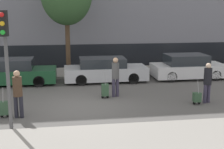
% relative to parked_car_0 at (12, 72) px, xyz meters
% --- Properties ---
extents(ground_plane, '(80.00, 80.00, 0.00)m').
position_rel_parked_car_0_xyz_m(ground_plane, '(3.45, -4.54, -0.65)').
color(ground_plane, '#565451').
extents(sidewalk_near, '(28.00, 2.50, 0.12)m').
position_rel_parked_car_0_xyz_m(sidewalk_near, '(3.45, -8.29, -0.59)').
color(sidewalk_near, gray).
rests_on(sidewalk_near, ground_plane).
extents(sidewalk_far, '(28.00, 3.00, 0.12)m').
position_rel_parked_car_0_xyz_m(sidewalk_far, '(3.45, 2.46, -0.59)').
color(sidewalk_far, gray).
rests_on(sidewalk_far, ground_plane).
extents(parked_car_0, '(4.60, 1.80, 1.39)m').
position_rel_parked_car_0_xyz_m(parked_car_0, '(0.00, 0.00, 0.00)').
color(parked_car_0, '#194728').
rests_on(parked_car_0, ground_plane).
extents(parked_car_1, '(4.59, 1.78, 1.35)m').
position_rel_parked_car_0_xyz_m(parked_car_1, '(5.06, -0.05, -0.01)').
color(parked_car_1, '#B7BABF').
rests_on(parked_car_1, ground_plane).
extents(parked_car_2, '(4.22, 1.90, 1.42)m').
position_rel_parked_car_0_xyz_m(parked_car_2, '(9.98, 0.05, 0.01)').
color(parked_car_2, silver).
rests_on(parked_car_2, ground_plane).
extents(pedestrian_left, '(0.35, 0.34, 1.81)m').
position_rel_parked_car_0_xyz_m(pedestrian_left, '(1.12, -5.58, 0.38)').
color(pedestrian_left, '#23232D').
rests_on(pedestrian_left, ground_plane).
extents(trolley_left, '(0.34, 0.29, 1.16)m').
position_rel_parked_car_0_xyz_m(trolley_left, '(0.58, -5.48, -0.28)').
color(trolley_left, '#335138').
rests_on(trolley_left, ground_plane).
extents(pedestrian_center, '(0.34, 0.34, 1.84)m').
position_rel_parked_car_0_xyz_m(pedestrian_center, '(5.15, -3.24, 0.40)').
color(pedestrian_center, '#383347').
rests_on(pedestrian_center, ground_plane).
extents(trolley_center, '(0.34, 0.29, 1.20)m').
position_rel_parked_car_0_xyz_m(trolley_center, '(4.64, -3.44, -0.26)').
color(trolley_center, '#335138').
rests_on(trolley_center, ground_plane).
extents(pedestrian_right, '(0.34, 0.34, 1.75)m').
position_rel_parked_car_0_xyz_m(pedestrian_right, '(8.92, -4.79, 0.35)').
color(pedestrian_right, '#383347').
rests_on(pedestrian_right, ground_plane).
extents(trolley_right, '(0.34, 0.29, 1.05)m').
position_rel_parked_car_0_xyz_m(trolley_right, '(8.40, -4.97, -0.34)').
color(trolley_right, '#335138').
rests_on(trolley_right, ground_plane).
extents(traffic_light, '(0.28, 0.47, 3.96)m').
position_rel_parked_car_0_xyz_m(traffic_light, '(1.03, -6.90, 2.16)').
color(traffic_light, '#515154').
rests_on(traffic_light, ground_plane).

